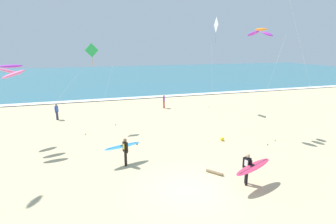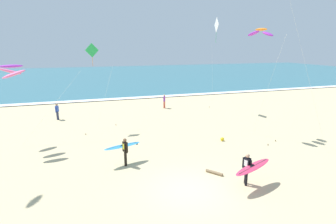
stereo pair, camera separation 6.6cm
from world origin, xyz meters
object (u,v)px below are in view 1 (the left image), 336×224
surfer_lead (250,167)px  kite_arc_amber_high (261,33)px  surfer_trailing (124,148)px  kite_diamond_ivory_mid (216,27)px  kite_arc_violet_low (11,71)px  driftwood_log (215,172)px  beach_ball (222,139)px  bystander_blue_top (57,112)px  bystander_purple_top (164,101)px  kite_diamond_emerald_far (92,53)px

surfer_lead → kite_arc_amber_high: kite_arc_amber_high is taller
surfer_trailing → kite_diamond_ivory_mid: kite_diamond_ivory_mid is taller
surfer_lead → kite_arc_violet_low: 16.08m
kite_arc_amber_high → kite_diamond_ivory_mid: bearing=86.0°
surfer_trailing → driftwood_log: surfer_trailing is taller
kite_arc_amber_high → beach_ball: (-3.23, -0.76, -7.81)m
surfer_trailing → driftwood_log: size_ratio=2.39×
kite_arc_amber_high → kite_arc_violet_low: bearing=172.0°
surfer_trailing → beach_ball: bearing=13.5°
kite_diamond_ivory_mid → beach_ball: kite_diamond_ivory_mid is taller
surfer_trailing → bystander_blue_top: surfer_trailing is taller
kite_arc_amber_high → driftwood_log: bearing=-139.4°
beach_ball → driftwood_log: 5.55m
kite_diamond_ivory_mid → driftwood_log: 17.61m
kite_diamond_ivory_mid → bystander_blue_top: kite_diamond_ivory_mid is taller
kite_diamond_ivory_mid → bystander_purple_top: (-4.81, 2.76, -8.06)m
kite_diamond_emerald_far → kite_arc_violet_low: (-5.36, -2.79, -1.02)m
kite_diamond_ivory_mid → kite_arc_amber_high: size_ratio=1.19×
kite_diamond_ivory_mid → kite_arc_violet_low: 19.19m
kite_diamond_emerald_far → bystander_purple_top: kite_diamond_emerald_far is taller
bystander_purple_top → driftwood_log: 16.53m
surfer_lead → beach_ball: (1.99, 6.35, -0.91)m
surfer_trailing → kite_arc_amber_high: 13.16m
bystander_blue_top → driftwood_log: bearing=-57.9°
surfer_trailing → kite_diamond_ivory_mid: size_ratio=0.24×
bystander_blue_top → driftwood_log: 17.49m
bystander_purple_top → driftwood_log: bystander_purple_top is taller
beach_ball → kite_diamond_ivory_mid: bearing=67.1°
surfer_lead → beach_ball: 6.72m
surfer_trailing → bystander_purple_top: 15.14m
bystander_blue_top → beach_ball: size_ratio=5.68×
surfer_lead → kite_diamond_ivory_mid: 18.17m
surfer_lead → surfer_trailing: bearing=141.6°
surfer_trailing → driftwood_log: (4.61, -2.79, -0.96)m
kite_diamond_emerald_far → bystander_blue_top: 7.81m
kite_arc_violet_low → bystander_blue_top: 8.52m
kite_diamond_emerald_far → driftwood_log: size_ratio=7.17×
kite_diamond_emerald_far → kite_diamond_ivory_mid: bearing=13.3°
kite_arc_amber_high → beach_ball: bearing=-166.7°
surfer_trailing → kite_arc_amber_high: kite_arc_amber_high is taller
beach_ball → kite_arc_violet_low: bearing=167.2°
kite_arc_violet_low → surfer_lead: bearing=-38.2°
kite_diamond_ivory_mid → beach_ball: bearing=-112.9°
kite_diamond_emerald_far → kite_arc_amber_high: 13.22m
kite_diamond_emerald_far → kite_arc_violet_low: bearing=-152.5°
surfer_trailing → bystander_purple_top: surfer_trailing is taller
surfer_trailing → bystander_purple_top: bearing=63.9°
surfer_lead → kite_diamond_ivory_mid: bearing=69.3°
kite_diamond_emerald_far → bystander_purple_top: bearing=36.4°
kite_diamond_emerald_far → bystander_blue_top: (-3.53, 4.16, -5.59)m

